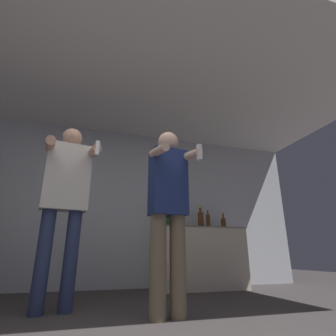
{
  "coord_description": "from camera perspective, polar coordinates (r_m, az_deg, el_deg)",
  "views": [
    {
      "loc": [
        -0.16,
        -1.46,
        0.49
      ],
      "look_at": [
        0.51,
        0.79,
        1.27
      ],
      "focal_mm": 28.0,
      "sensor_mm": 36.0,
      "label": 1
    }
  ],
  "objects": [
    {
      "name": "wall_back",
      "position": [
        4.4,
        -14.41,
        -7.53
      ],
      "size": [
        7.0,
        0.06,
        2.55
      ],
      "color": "#B2B7BC",
      "rests_on": "ground_plane"
    },
    {
      "name": "ceiling_slab",
      "position": [
        3.56,
        -11.41,
        17.92
      ],
      "size": [
        7.0,
        3.35,
        0.05
      ],
      "color": "silver",
      "rests_on": "wall_back"
    },
    {
      "name": "counter",
      "position": [
        4.31,
        6.73,
        -18.8
      ],
      "size": [
        1.38,
        0.68,
        0.9
      ],
      "color": "#BCB29E",
      "rests_on": "ground_plane"
    },
    {
      "name": "bottle_tall_gin",
      "position": [
        4.2,
        -0.32,
        -11.62
      ],
      "size": [
        0.1,
        0.1,
        0.24
      ],
      "color": "#194723",
      "rests_on": "counter"
    },
    {
      "name": "bottle_amber_bourbon",
      "position": [
        4.41,
        7.13,
        -11.01
      ],
      "size": [
        0.09,
        0.09,
        0.36
      ],
      "color": "#563314",
      "rests_on": "counter"
    },
    {
      "name": "bottle_dark_rum",
      "position": [
        4.46,
        8.74,
        -11.35
      ],
      "size": [
        0.06,
        0.06,
        0.3
      ],
      "color": "#563314",
      "rests_on": "counter"
    },
    {
      "name": "bottle_red_label",
      "position": [
        4.58,
        11.98,
        -11.62
      ],
      "size": [
        0.08,
        0.08,
        0.28
      ],
      "color": "#563314",
      "rests_on": "counter"
    },
    {
      "name": "person_woman_foreground",
      "position": [
        2.38,
        0.08,
        -8.41
      ],
      "size": [
        0.42,
        0.47,
        1.64
      ],
      "color": "#75664C",
      "rests_on": "ground_plane"
    },
    {
      "name": "person_man_side",
      "position": [
        2.79,
        -21.46,
        -5.45
      ],
      "size": [
        0.55,
        0.54,
        1.77
      ],
      "color": "navy",
      "rests_on": "ground_plane"
    }
  ]
}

